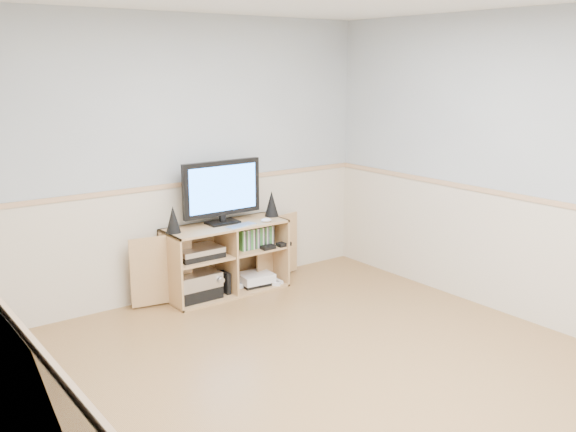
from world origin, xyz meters
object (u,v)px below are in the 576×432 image
(media_cabinet, at_px, (223,257))
(keyboard, at_px, (241,226))
(monitor, at_px, (222,190))
(game_consoles, at_px, (254,279))

(media_cabinet, xyz_separation_m, keyboard, (0.08, -0.19, 0.32))
(monitor, distance_m, game_consoles, 0.94)
(media_cabinet, relative_size, monitor, 2.29)
(monitor, bearing_deg, keyboard, -67.63)
(media_cabinet, xyz_separation_m, game_consoles, (0.29, -0.07, -0.26))
(media_cabinet, relative_size, keyboard, 6.13)
(monitor, xyz_separation_m, keyboard, (0.08, -0.19, -0.31))
(media_cabinet, height_order, keyboard, keyboard)
(media_cabinet, relative_size, game_consoles, 3.92)
(media_cabinet, bearing_deg, game_consoles, -12.44)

